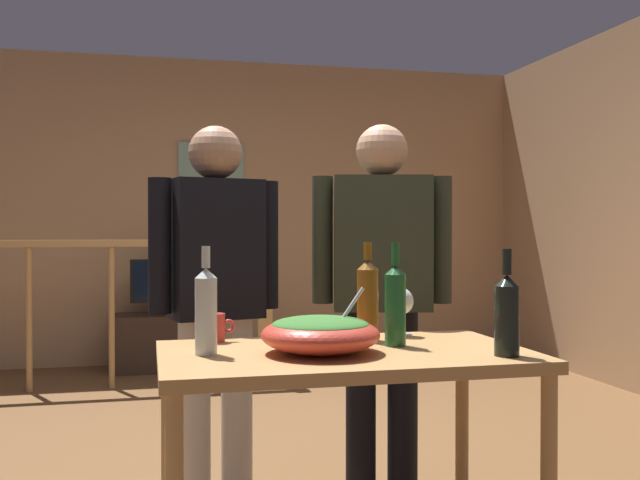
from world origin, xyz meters
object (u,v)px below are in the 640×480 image
Objects in this scene: wine_bottle_amber at (368,299)px; person_standing_right at (382,277)px; salad_bowl at (321,332)px; flat_screen_tv at (168,282)px; serving_table at (344,377)px; framed_picture at (211,172)px; stair_railing at (139,292)px; tv_console at (168,342)px; wine_bottle_green at (395,303)px; wine_glass at (401,303)px; wine_bottle_clear at (206,310)px; mug_red at (215,328)px; wine_bottle_dark at (507,313)px; person_standing_left at (216,287)px.

wine_bottle_amber is 0.56m from person_standing_right.
flat_screen_tv is at bearing 95.71° from salad_bowl.
person_standing_right is at bearing 62.86° from serving_table.
framed_picture is at bearing 93.24° from wine_bottle_amber.
wine_bottle_amber is at bearing 79.70° from person_standing_right.
stair_railing reaches higher than tv_console.
stair_railing is (-0.60, -0.91, -0.97)m from framed_picture.
wine_bottle_green is at bearing -74.41° from stair_railing.
wine_bottle_green is 0.67m from person_standing_right.
framed_picture is 4.15m from wine_bottle_green.
wine_glass is (0.29, 0.26, 0.21)m from serving_table.
wine_bottle_amber reaches higher than tv_console.
framed_picture is 4.01m from wine_bottle_amber.
framed_picture reaches higher than wine_bottle_clear.
wine_bottle_amber is (-0.06, 0.14, 0.00)m from wine_bottle_green.
framed_picture is 1.46m from stair_railing.
serving_table is 6.70× the size of wine_glass.
stair_railing is at bearing 95.79° from mug_red.
wine_bottle_amber is (0.83, -3.02, 0.21)m from stair_railing.
framed_picture is 4.18m from wine_bottle_clear.
framed_picture reaches higher than mug_red.
flat_screen_tv reaches higher than tv_console.
salad_bowl is 1.08× the size of wine_bottle_green.
stair_railing is 26.60× the size of mug_red.
mug_red is at bearing 42.53° from person_standing_right.
wine_bottle_green is (0.28, -4.07, -0.76)m from framed_picture.
wine_bottle_dark is 0.99m from mug_red.
person_standing_left is (-0.82, 0.91, 0.03)m from wine_bottle_dark.
person_standing_right is (0.71, 0.00, 0.03)m from person_standing_left.
wine_bottle_dark is at bearing -82.77° from framed_picture.
flat_screen_tv is (-0.38, -0.32, -0.94)m from framed_picture.
serving_table is 0.50m from wine_bottle_clear.
flat_screen_tv is 3.85m from salad_bowl.
serving_table is (0.47, -3.79, -0.06)m from flat_screen_tv.
wine_bottle_dark is (0.17, -0.48, 0.01)m from wine_glass.
serving_table is 0.76× the size of person_standing_left.
flat_screen_tv is 3.62m from wine_glass.
flat_screen_tv is 3.35× the size of wine_glass.
wine_bottle_clear is (-0.44, 0.02, 0.23)m from serving_table.
flat_screen_tv is at bearing -61.97° from person_standing_right.
person_standing_right reaches higher than flat_screen_tv.
flat_screen_tv reaches higher than mug_red.
wine_bottle_green is 0.64m from wine_bottle_clear.
serving_table is at bearing -2.21° from wine_bottle_clear.
wine_bottle_clear reaches higher than salad_bowl.
salad_bowl is at bearing -45.45° from mug_red.
mug_red is 0.87m from person_standing_right.
tv_console is at bearing 97.05° from serving_table.
wine_bottle_amber is (0.22, 0.22, 0.08)m from salad_bowl.
wine_bottle_green is at bearing 88.77° from person_standing_right.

